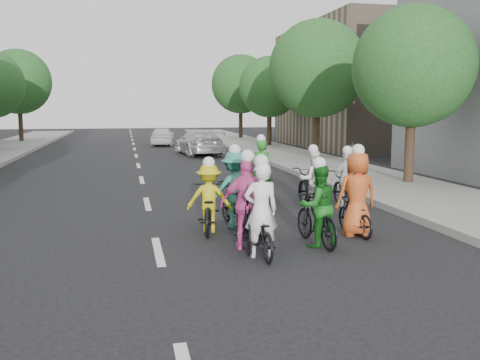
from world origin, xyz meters
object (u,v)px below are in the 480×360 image
object	(u,v)px
cyclist_1	(317,212)
cyclist_5	(260,176)
cyclist_0	(260,224)
cyclist_2	(209,204)
cyclist_8	(346,186)
cyclist_7	(234,195)
cyclist_6	(312,185)
cyclist_3	(247,212)
follow_car_lead	(199,142)
cyclist_4	(356,203)
follow_car_trail	(163,136)

from	to	relation	value
cyclist_1	cyclist_5	xyz separation A→B (m)	(0.22, 5.31, 0.02)
cyclist_0	cyclist_2	bearing A→B (deg)	-74.38
cyclist_8	cyclist_2	bearing A→B (deg)	29.78
cyclist_7	cyclist_6	bearing A→B (deg)	-149.52
cyclist_7	cyclist_8	distance (m)	3.89
cyclist_2	cyclist_8	bearing A→B (deg)	-140.98
cyclist_3	cyclist_0	bearing A→B (deg)	110.14
cyclist_3	follow_car_lead	world-z (taller)	cyclist_3
follow_car_lead	cyclist_5	bearing A→B (deg)	82.99
cyclist_1	cyclist_6	distance (m)	3.97
cyclist_2	cyclist_4	xyz separation A→B (m)	(2.94, -0.97, 0.09)
cyclist_4	cyclist_5	xyz separation A→B (m)	(-0.86, 4.67, -0.02)
cyclist_3	cyclist_4	distance (m)	2.51
cyclist_3	cyclist_5	distance (m)	5.46
cyclist_8	cyclist_4	bearing A→B (deg)	72.64
follow_car_trail	cyclist_1	bearing A→B (deg)	99.29
follow_car_trail	cyclist_2	bearing A→B (deg)	95.39
cyclist_0	cyclist_2	size ratio (longest dim) A/B	0.95
cyclist_5	follow_car_lead	size ratio (longest dim) A/B	0.40
cyclist_3	cyclist_8	bearing A→B (deg)	-125.64
cyclist_5	cyclist_7	size ratio (longest dim) A/B	1.05
cyclist_3	cyclist_8	distance (m)	5.08
cyclist_0	cyclist_8	size ratio (longest dim) A/B	1.02
cyclist_0	cyclist_8	xyz separation A→B (m)	(3.43, 4.20, -0.02)
follow_car_lead	follow_car_trail	bearing A→B (deg)	-85.48
cyclist_0	cyclist_4	bearing A→B (deg)	-154.82
cyclist_4	cyclist_6	xyz separation A→B (m)	(0.15, 3.13, -0.08)
cyclist_5	follow_car_trail	bearing A→B (deg)	-76.41
cyclist_4	follow_car_trail	world-z (taller)	cyclist_4
cyclist_2	cyclist_3	bearing A→B (deg)	119.14
follow_car_lead	cyclist_3	bearing A→B (deg)	78.70
cyclist_7	cyclist_1	bearing A→B (deg)	116.56
cyclist_2	cyclist_4	bearing A→B (deg)	173.10
cyclist_0	follow_car_lead	xyz separation A→B (m)	(1.69, 20.62, 0.11)
cyclist_0	cyclist_1	bearing A→B (deg)	-159.81
cyclist_4	cyclist_6	bearing A→B (deg)	-94.73
cyclist_2	cyclist_7	size ratio (longest dim) A/B	1.05
cyclist_6	cyclist_8	distance (m)	0.94
cyclist_2	follow_car_trail	xyz separation A→B (m)	(0.81, 26.37, 0.05)
cyclist_3	cyclist_7	distance (m)	1.79
follow_car_trail	cyclist_3	bearing A→B (deg)	96.49
cyclist_8	follow_car_trail	xyz separation A→B (m)	(-3.22, 24.27, 0.08)
cyclist_5	follow_car_trail	world-z (taller)	cyclist_5
cyclist_1	cyclist_7	world-z (taller)	cyclist_7
cyclist_3	cyclist_2	bearing A→B (deg)	-63.72
cyclist_5	follow_car_lead	bearing A→B (deg)	-80.44
cyclist_0	cyclist_2	xyz separation A→B (m)	(-0.61, 2.09, 0.00)
cyclist_5	cyclist_6	xyz separation A→B (m)	(1.02, -1.54, -0.06)
cyclist_4	cyclist_0	bearing A→B (deg)	23.77
cyclist_6	follow_car_lead	xyz separation A→B (m)	(-0.80, 16.38, 0.10)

